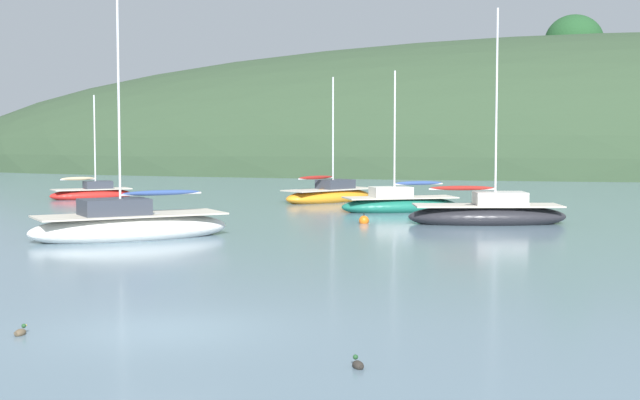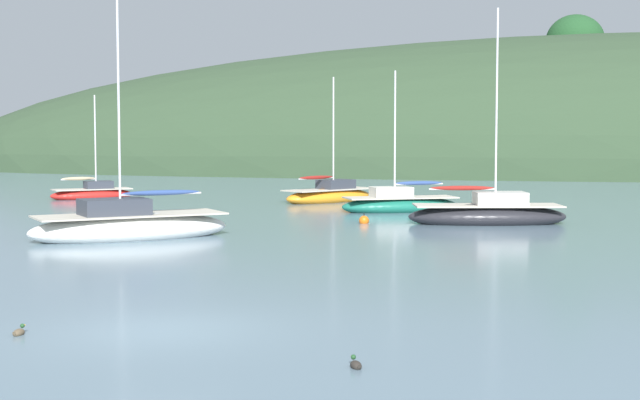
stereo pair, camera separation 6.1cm
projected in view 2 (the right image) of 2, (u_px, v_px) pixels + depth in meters
name	position (u px, v px, depth m)	size (l,w,h in m)	color
ground_plane	(162.00, 330.00, 19.17)	(400.00, 400.00, 0.00)	slate
sailboat_grey_yawl	(488.00, 214.00, 41.15)	(7.16, 3.46, 9.51)	#232328
sailboat_red_portside	(129.00, 226.00, 35.54)	(7.62, 6.62, 9.11)	white
sailboat_blue_center	(93.00, 193.00, 56.29)	(4.93, 4.30, 6.30)	red
sailboat_black_sloop	(330.00, 195.00, 53.89)	(5.49, 5.95, 7.27)	orange
sailboat_yellow_far	(400.00, 204.00, 47.36)	(6.37, 4.26, 7.20)	#196B56
mooring_buoy_channel	(364.00, 221.00, 41.31)	(0.44, 0.44, 0.54)	orange
duck_lone_left	(19.00, 332.00, 18.74)	(0.20, 0.43, 0.24)	brown
duck_trailing	(356.00, 365.00, 16.13)	(0.31, 0.41, 0.24)	#2D2823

